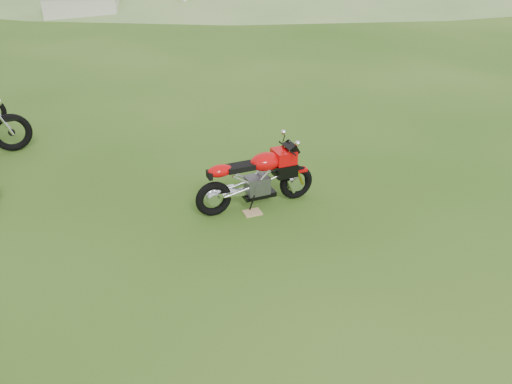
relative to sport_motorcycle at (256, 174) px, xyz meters
name	(u,v)px	position (x,y,z in m)	size (l,w,h in m)	color
ground	(254,275)	(-0.71, -1.46, -0.51)	(120.00, 120.00, 0.00)	#234B10
sport_motorcycle	(256,174)	(0.00, 0.00, 0.00)	(1.71, 0.43, 1.02)	#C20608
plywood_board	(252,213)	(-0.13, -0.17, -0.50)	(0.25, 0.20, 0.02)	tan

